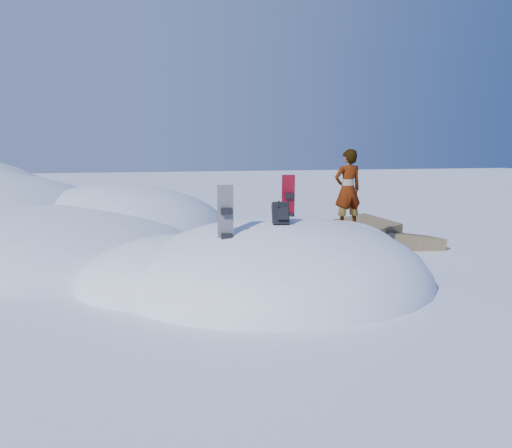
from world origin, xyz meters
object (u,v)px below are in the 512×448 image
object	(u,v)px
person	(348,190)
backpack	(281,214)
snowboard_red	(288,208)
snowboard_dark	(226,227)

from	to	relation	value
person	backpack	bearing A→B (deg)	30.79
person	snowboard_red	bearing A→B (deg)	16.43
snowboard_red	person	world-z (taller)	person
snowboard_red	snowboard_dark	xyz separation A→B (m)	(-1.74, -1.23, -0.17)
snowboard_red	person	distance (m)	1.97
backpack	snowboard_red	bearing A→B (deg)	72.42
snowboard_red	backpack	distance (m)	1.05
snowboard_dark	backpack	world-z (taller)	snowboard_dark
person	snowboard_dark	bearing A→B (deg)	24.24
snowboard_dark	person	size ratio (longest dim) A/B	0.84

